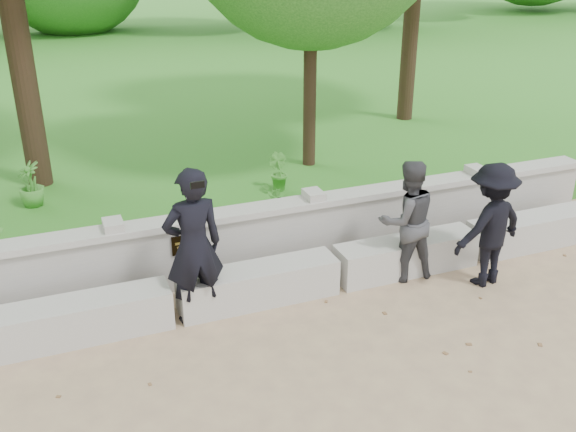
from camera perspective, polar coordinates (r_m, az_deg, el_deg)
name	(u,v)px	position (r m, az deg, el deg)	size (l,w,h in m)	color
ground	(223,428)	(5.98, -5.79, -18.22)	(80.00, 80.00, 0.00)	tan
lawn	(78,88)	(18.75, -18.14, 10.73)	(40.00, 22.00, 0.25)	#357322
concrete_bench	(174,301)	(7.35, -10.07, -7.44)	(11.90, 0.45, 0.45)	#ABA9A2
parapet_wall	(160,255)	(7.84, -11.29, -3.44)	(12.50, 0.35, 0.90)	#A19F98
man_main	(194,247)	(6.98, -8.40, -2.73)	(0.69, 0.62, 1.81)	black
visitor_left	(407,221)	(7.98, 10.52, -0.40)	(0.77, 0.61, 1.55)	#37383B
visitor_mid	(490,225)	(8.09, 17.52, -0.77)	(1.09, 0.74, 1.56)	black
shrub_b	(278,172)	(10.13, -0.92, 3.93)	(0.33, 0.26, 0.60)	#40862D
shrub_c	(278,206)	(8.84, -0.86, 0.86)	(0.53, 0.46, 0.59)	#40862D
shrub_d	(31,184)	(10.25, -21.89, 2.64)	(0.38, 0.34, 0.68)	#40862D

